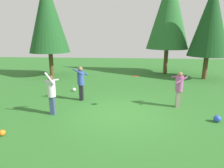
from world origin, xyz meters
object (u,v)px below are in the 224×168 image
at_px(ball_orange, 2,133).
at_px(tree_far_left, 48,16).
at_px(person_catcher, 179,87).
at_px(ball_white, 74,90).
at_px(tree_right, 169,10).
at_px(person_bystander, 81,80).
at_px(frisbee, 135,76).
at_px(tree_far_right, 211,20).
at_px(person_thrower, 51,91).
at_px(ball_blue, 217,119).

height_order(ball_orange, tree_far_left, tree_far_left).
xyz_separation_m(person_catcher, tree_far_left, (-8.50, 6.40, 3.68)).
xyz_separation_m(ball_white, tree_right, (6.42, 6.06, 5.07)).
xyz_separation_m(person_bystander, frisbee, (2.67, -1.09, 0.50)).
xyz_separation_m(person_bystander, tree_far_right, (8.17, 5.59, 3.20)).
height_order(person_thrower, person_bystander, person_thrower).
xyz_separation_m(ball_white, tree_far_left, (-3.00, 4.25, 4.56)).
bearing_deg(person_bystander, ball_orange, -93.33).
height_order(ball_blue, ball_orange, ball_blue).
bearing_deg(ball_orange, tree_far_left, 101.87).
bearing_deg(person_bystander, tree_far_right, 56.60).
distance_m(person_bystander, ball_white, 1.97).
bearing_deg(person_catcher, tree_far_left, -50.35).
bearing_deg(person_bystander, ball_blue, 2.16).
distance_m(person_thrower, tree_right, 12.17).
relative_size(frisbee, ball_orange, 1.71).
bearing_deg(person_bystander, person_thrower, -90.65).
relative_size(tree_far_right, tree_far_left, 0.91).
relative_size(ball_white, tree_far_left, 0.03).
distance_m(person_catcher, tree_far_left, 11.26).
relative_size(person_bystander, tree_far_right, 0.26).
bearing_deg(tree_right, ball_white, -136.65).
distance_m(frisbee, tree_far_left, 9.95).
bearing_deg(person_thrower, tree_far_left, 98.80).
xyz_separation_m(person_catcher, tree_far_right, (3.48, 6.20, 3.26)).
bearing_deg(person_thrower, person_catcher, 0.23).
distance_m(ball_orange, tree_right, 14.49).
bearing_deg(person_bystander, tree_far_left, 145.61).
bearing_deg(frisbee, ball_blue, -18.19).
bearing_deg(person_bystander, frisbee, 0.00).
height_order(ball_white, tree_right, tree_right).
height_order(person_thrower, tree_far_right, tree_far_right).
bearing_deg(person_thrower, frisbee, 0.00).
bearing_deg(ball_white, frisbee, -37.01).
relative_size(ball_blue, tree_far_right, 0.04).
bearing_deg(tree_far_left, tree_far_right, -0.97).
distance_m(ball_blue, ball_orange, 7.79).
bearing_deg(tree_far_left, ball_white, -54.82).
bearing_deg(ball_blue, tree_right, 91.19).
distance_m(person_catcher, frisbee, 2.15).
xyz_separation_m(person_catcher, ball_orange, (-6.49, -3.16, -0.88)).
height_order(ball_orange, tree_far_right, tree_far_right).
height_order(person_bystander, ball_blue, person_bystander).
distance_m(person_thrower, frisbee, 3.58).
bearing_deg(frisbee, person_bystander, 157.77).
xyz_separation_m(ball_blue, ball_white, (-6.63, 3.66, -0.03)).
distance_m(frisbee, tree_far_right, 9.06).
relative_size(tree_far_left, tree_right, 0.90).
bearing_deg(tree_far_left, tree_right, 10.87).
distance_m(person_thrower, person_catcher, 5.62).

